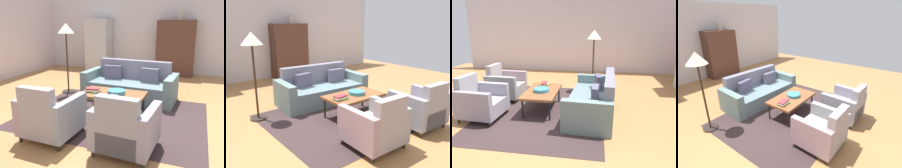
% 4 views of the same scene
% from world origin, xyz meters
% --- Properties ---
extents(ground_plane, '(10.50, 10.50, 0.00)m').
position_xyz_m(ground_plane, '(0.00, 0.00, 0.00)').
color(ground_plane, '#AF7945').
extents(wall_back, '(8.75, 0.12, 2.80)m').
position_xyz_m(wall_back, '(0.00, 4.32, 1.40)').
color(wall_back, silver).
rests_on(wall_back, ground).
extents(area_rug, '(3.40, 2.60, 0.01)m').
position_xyz_m(area_rug, '(-0.19, 0.01, 0.00)').
color(area_rug, '#3B2B2C').
rests_on(area_rug, ground).
extents(couch, '(2.15, 1.03, 0.86)m').
position_xyz_m(couch, '(-0.19, 1.15, 0.29)').
color(couch, slate).
rests_on(couch, ground).
extents(coffee_table, '(1.20, 0.70, 0.45)m').
position_xyz_m(coffee_table, '(-0.19, -0.04, 0.42)').
color(coffee_table, black).
rests_on(coffee_table, ground).
extents(armchair_left, '(0.83, 0.83, 0.88)m').
position_xyz_m(armchair_left, '(-0.79, -1.21, 0.34)').
color(armchair_left, '#30291D').
rests_on(armchair_left, ground).
extents(armchair_right, '(0.85, 0.85, 0.88)m').
position_xyz_m(armchair_right, '(0.40, -1.21, 0.34)').
color(armchair_right, '#3C2210').
rests_on(armchair_right, ground).
extents(fruit_bowl, '(0.33, 0.33, 0.07)m').
position_xyz_m(fruit_bowl, '(-0.12, -0.04, 0.49)').
color(fruit_bowl, teal).
rests_on(fruit_bowl, coffee_table).
extents(book_stack, '(0.30, 0.23, 0.08)m').
position_xyz_m(book_stack, '(-0.58, -0.09, 0.49)').
color(book_stack, '#4B7B47').
rests_on(book_stack, coffee_table).
extents(cabinet, '(1.20, 0.51, 1.80)m').
position_xyz_m(cabinet, '(0.52, 3.97, 0.90)').
color(cabinet, '#4E2E23').
rests_on(cabinet, ground).
extents(vase_tall, '(0.16, 0.16, 0.28)m').
position_xyz_m(vase_tall, '(0.62, 3.97, 1.94)').
color(vase_tall, '#AFA68F').
rests_on(vase_tall, cabinet).
extents(refrigerator, '(0.80, 0.73, 1.85)m').
position_xyz_m(refrigerator, '(-2.16, 3.87, 0.93)').
color(refrigerator, '#B7BABF').
rests_on(refrigerator, ground).
extents(floor_lamp, '(0.40, 0.40, 1.72)m').
position_xyz_m(floor_lamp, '(-1.79, 1.04, 1.44)').
color(floor_lamp, '#2C231F').
rests_on(floor_lamp, ground).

